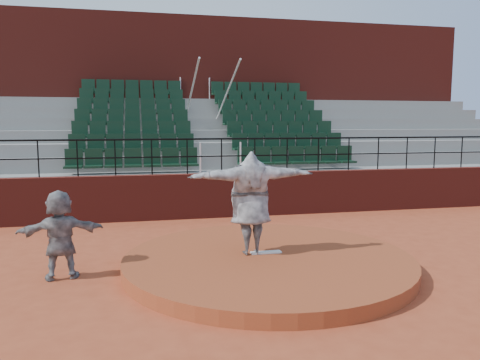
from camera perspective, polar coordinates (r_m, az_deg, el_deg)
name	(u,v)px	position (r m, az deg, el deg)	size (l,w,h in m)	color
ground	(268,268)	(9.16, 3.43, -10.64)	(90.00, 90.00, 0.00)	#A44325
pitchers_mound	(268,262)	(9.12, 3.43, -9.89)	(5.50, 5.50, 0.25)	#954021
pitching_rubber	(266,252)	(9.22, 3.18, -8.80)	(0.60, 0.15, 0.03)	white
boundary_wall	(222,195)	(13.77, -2.24, -1.84)	(24.00, 0.30, 1.30)	maroon
wall_railing	(222,148)	(13.62, -2.27, 3.90)	(24.04, 0.05, 1.03)	black
seating_deck	(204,158)	(17.25, -4.40, 2.63)	(24.00, 5.97, 4.63)	gray
press_box_facade	(191,105)	(21.14, -5.98, 9.13)	(24.00, 3.00, 7.10)	maroon
pitcher	(251,203)	(8.98, 1.30, -2.81)	(2.44, 0.66, 1.99)	black
fielder	(60,234)	(8.94, -21.07, -6.21)	(1.49, 0.47, 1.61)	black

